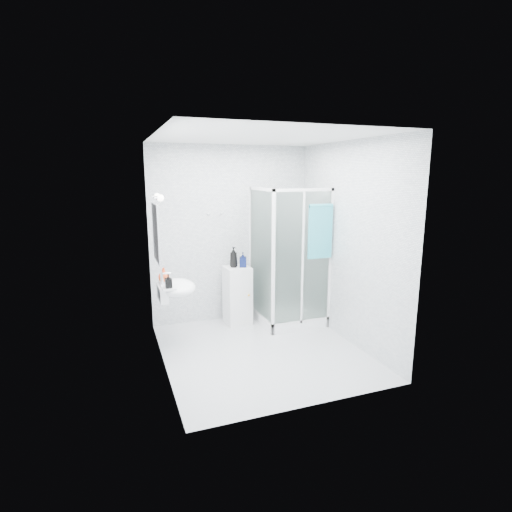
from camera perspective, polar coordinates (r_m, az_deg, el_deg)
name	(u,v)px	position (r m, az deg, el deg)	size (l,w,h in m)	color
room	(262,250)	(4.77, 0.89, 0.92)	(2.40, 2.60, 2.60)	silver
shower_enclosure	(286,294)	(5.91, 4.26, -5.48)	(0.90, 0.95, 2.00)	white
wall_basin	(175,288)	(5.07, -11.50, -4.53)	(0.46, 0.56, 0.35)	white
mirror	(156,233)	(4.90, -14.13, 3.22)	(0.02, 0.60, 0.70)	white
vanity_lights	(158,197)	(4.86, -13.79, 8.16)	(0.10, 0.40, 0.08)	silver
wall_hooks	(215,214)	(5.83, -5.88, 6.02)	(0.23, 0.06, 0.03)	silver
storage_cabinet	(237,295)	(5.93, -2.67, -5.62)	(0.37, 0.39, 0.86)	white
hand_towel	(320,230)	(5.49, 9.17, 3.67)	(0.35, 0.05, 0.74)	teal
shampoo_bottle_a	(234,257)	(5.78, -3.22, -0.15)	(0.11, 0.12, 0.30)	black
shampoo_bottle_b	(243,260)	(5.79, -1.88, -0.53)	(0.10, 0.10, 0.22)	#0A133E
soap_dispenser_orange	(164,275)	(5.11, -13.05, -2.63)	(0.14, 0.14, 0.18)	#F14B1C
soap_dispenser_black	(168,281)	(4.83, -12.41, -3.51)	(0.08, 0.08, 0.17)	black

